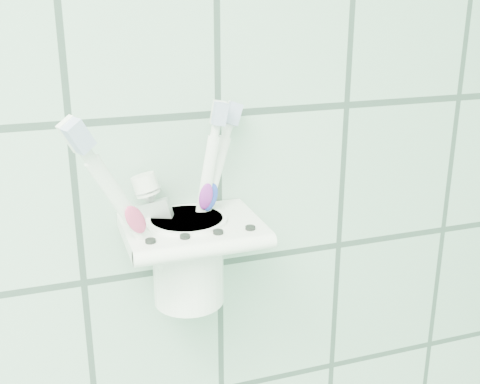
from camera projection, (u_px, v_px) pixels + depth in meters
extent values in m
cube|color=white|center=(183.00, 225.00, 0.60)|extent=(0.05, 0.02, 0.04)
cube|color=white|center=(192.00, 229.00, 0.56)|extent=(0.13, 0.10, 0.01)
cylinder|color=white|center=(206.00, 249.00, 0.52)|extent=(0.13, 0.01, 0.01)
cylinder|color=black|center=(151.00, 241.00, 0.52)|extent=(0.01, 0.01, 0.00)
cylinder|color=black|center=(185.00, 237.00, 0.52)|extent=(0.01, 0.01, 0.00)
cylinder|color=black|center=(218.00, 233.00, 0.53)|extent=(0.01, 0.01, 0.00)
cylinder|color=black|center=(250.00, 228.00, 0.54)|extent=(0.01, 0.01, 0.00)
cylinder|color=white|center=(188.00, 260.00, 0.58)|extent=(0.07, 0.07, 0.09)
cylinder|color=white|center=(187.00, 221.00, 0.56)|extent=(0.08, 0.08, 0.01)
cylinder|color=black|center=(187.00, 220.00, 0.56)|extent=(0.06, 0.06, 0.00)
cylinder|color=white|center=(180.00, 206.00, 0.55)|extent=(0.10, 0.07, 0.16)
cylinder|color=white|center=(177.00, 96.00, 0.52)|extent=(0.02, 0.02, 0.03)
cube|color=silver|center=(178.00, 79.00, 0.51)|extent=(0.03, 0.02, 0.03)
cube|color=white|center=(176.00, 78.00, 0.52)|extent=(0.03, 0.02, 0.03)
ellipsoid|color=#D83F72|center=(181.00, 185.00, 0.54)|extent=(0.03, 0.02, 0.04)
cylinder|color=white|center=(179.00, 218.00, 0.56)|extent=(0.07, 0.04, 0.15)
cylinder|color=white|center=(176.00, 124.00, 0.53)|extent=(0.02, 0.01, 0.02)
cube|color=silver|center=(177.00, 111.00, 0.52)|extent=(0.02, 0.01, 0.03)
cube|color=white|center=(175.00, 109.00, 0.53)|extent=(0.02, 0.01, 0.03)
ellipsoid|color=#1E38A5|center=(180.00, 200.00, 0.55)|extent=(0.02, 0.01, 0.03)
cylinder|color=white|center=(188.00, 212.00, 0.58)|extent=(0.04, 0.02, 0.15)
cylinder|color=white|center=(185.00, 125.00, 0.55)|extent=(0.01, 0.01, 0.02)
cube|color=silver|center=(186.00, 112.00, 0.54)|extent=(0.02, 0.01, 0.02)
cube|color=white|center=(184.00, 111.00, 0.55)|extent=(0.02, 0.01, 0.02)
ellipsoid|color=purple|center=(188.00, 196.00, 0.57)|extent=(0.02, 0.01, 0.03)
cube|color=silver|center=(179.00, 247.00, 0.57)|extent=(0.05, 0.04, 0.10)
cube|color=silver|center=(181.00, 289.00, 0.58)|extent=(0.03, 0.02, 0.02)
cone|color=silver|center=(177.00, 196.00, 0.55)|extent=(0.04, 0.04, 0.02)
cylinder|color=white|center=(177.00, 183.00, 0.55)|extent=(0.03, 0.03, 0.03)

